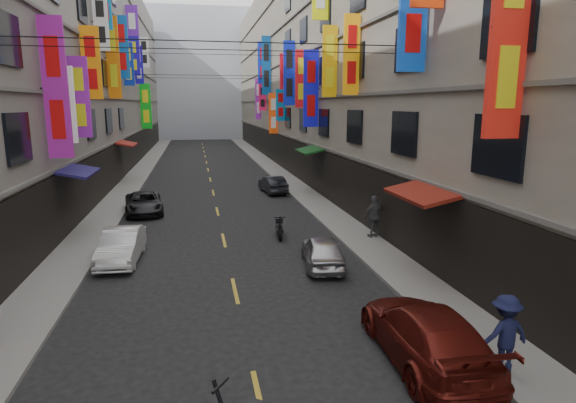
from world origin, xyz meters
name	(u,v)px	position (x,y,z in m)	size (l,w,h in m)	color
sidewalk_left	(133,181)	(-6.00, 42.00, 0.06)	(2.00, 90.00, 0.12)	slate
sidewalk_right	(284,177)	(6.00, 42.00, 0.06)	(2.00, 90.00, 0.12)	slate
building_row_left	(38,54)	(-11.99, 42.00, 9.49)	(10.14, 90.00, 19.00)	gray
building_row_right	(356,60)	(11.99, 42.00, 9.49)	(10.14, 90.00, 19.00)	#A09686
haze_block	(199,75)	(0.00, 92.00, 11.00)	(18.00, 8.00, 22.00)	#ADB3C0
shop_signage	(208,52)	(-0.11, 34.74, 9.14)	(14.00, 55.00, 12.12)	#0E1CA9
street_awnings	(192,168)	(-1.26, 26.00, 3.00)	(13.99, 35.20, 0.41)	#154612
overhead_cables	(213,49)	(0.00, 30.00, 8.80)	(14.00, 38.04, 1.24)	black
lane_markings	(212,185)	(0.00, 39.00, 0.00)	(0.12, 80.20, 0.01)	gold
scooter_far_right	(279,227)	(2.52, 24.09, 0.44)	(0.54, 1.80, 1.14)	black
car_left_mid	(121,246)	(-4.00, 21.75, 0.63)	(1.33, 3.82, 1.26)	silver
car_left_far	(144,203)	(-4.00, 30.26, 0.58)	(1.93, 4.18, 1.16)	black
car_right_near	(426,334)	(4.00, 12.79, 0.69)	(1.93, 4.76, 1.38)	#5E1610
car_right_mid	(323,251)	(3.40, 19.78, 0.59)	(1.40, 3.48, 1.19)	#B7B6BB
car_right_far	(273,184)	(4.00, 35.15, 0.58)	(1.23, 3.53, 1.16)	#23242A
pedestrian_rnear	(505,333)	(5.40, 11.90, 1.00)	(1.14, 0.59, 1.77)	#141737
pedestrian_rfar	(374,216)	(6.58, 22.86, 1.06)	(1.10, 0.62, 1.87)	#515053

